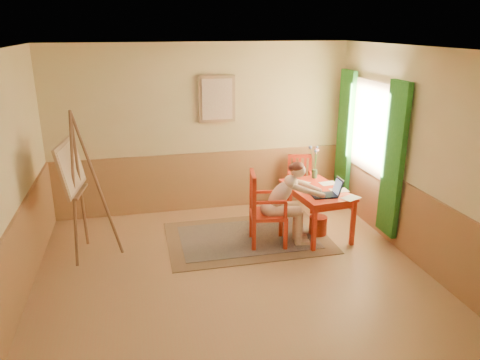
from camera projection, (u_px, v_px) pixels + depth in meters
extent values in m
cube|color=#AA7C52|center=(231.00, 271.00, 6.02)|extent=(5.00, 4.50, 0.02)
cube|color=white|center=(229.00, 47.00, 5.12)|extent=(5.00, 4.50, 0.02)
cube|color=#D6BC83|center=(202.00, 129.00, 7.66)|extent=(5.00, 0.02, 2.80)
cube|color=#D6BC83|center=(292.00, 254.00, 3.49)|extent=(5.00, 0.02, 2.80)
cube|color=#D6BC83|center=(6.00, 184.00, 5.03)|extent=(0.02, 4.50, 2.80)
cube|color=#D6BC83|center=(415.00, 156.00, 6.11)|extent=(0.02, 4.50, 2.80)
cube|color=#A57448|center=(204.00, 181.00, 7.92)|extent=(5.00, 0.04, 1.00)
cube|color=#A57448|center=(21.00, 257.00, 5.33)|extent=(0.04, 4.50, 1.00)
cube|color=#A57448|center=(405.00, 218.00, 6.39)|extent=(0.04, 4.50, 1.00)
cube|color=white|center=(372.00, 128.00, 7.07)|extent=(0.02, 1.00, 1.30)
cube|color=#9E7A57|center=(371.00, 128.00, 7.07)|extent=(0.03, 1.12, 1.42)
cube|color=#308228|center=(393.00, 160.00, 6.43)|extent=(0.08, 0.45, 2.20)
cube|color=#308228|center=(345.00, 136.00, 7.87)|extent=(0.08, 0.45, 2.20)
cube|color=#9E7A57|center=(217.00, 99.00, 7.51)|extent=(0.60, 0.04, 0.76)
cube|color=beige|center=(217.00, 99.00, 7.48)|extent=(0.50, 0.02, 0.66)
cube|color=#8C7251|center=(248.00, 238.00, 6.93)|extent=(2.41, 1.61, 0.01)
cube|color=black|center=(248.00, 237.00, 6.93)|extent=(2.00, 1.21, 0.01)
cube|color=red|center=(317.00, 190.00, 6.90)|extent=(0.84, 1.27, 0.04)
cube|color=red|center=(316.00, 194.00, 6.92)|extent=(0.73, 1.16, 0.10)
cube|color=red|center=(314.00, 229.00, 6.43)|extent=(0.06, 0.06, 0.68)
cube|color=red|center=(353.00, 223.00, 6.62)|extent=(0.06, 0.06, 0.68)
cube|color=red|center=(282.00, 202.00, 7.42)|extent=(0.06, 0.06, 0.68)
cube|color=red|center=(316.00, 197.00, 7.61)|extent=(0.06, 0.06, 0.68)
cube|color=red|center=(268.00, 214.00, 6.61)|extent=(0.57, 0.56, 0.05)
cube|color=red|center=(254.00, 237.00, 6.47)|extent=(0.06, 0.06, 0.44)
cube|color=red|center=(285.00, 236.00, 6.50)|extent=(0.06, 0.06, 0.44)
cube|color=red|center=(251.00, 224.00, 6.88)|extent=(0.06, 0.06, 0.44)
cube|color=red|center=(281.00, 223.00, 6.91)|extent=(0.06, 0.06, 0.44)
cube|color=red|center=(254.00, 199.00, 6.29)|extent=(0.06, 0.06, 0.60)
cube|color=red|center=(251.00, 188.00, 6.69)|extent=(0.06, 0.06, 0.60)
cube|color=red|center=(253.00, 175.00, 6.41)|extent=(0.13, 0.48, 0.07)
cube|color=red|center=(254.00, 197.00, 6.39)|extent=(0.04, 0.05, 0.49)
cube|color=red|center=(253.00, 194.00, 6.50)|extent=(0.04, 0.05, 0.49)
cube|color=red|center=(252.00, 192.00, 6.60)|extent=(0.04, 0.05, 0.49)
cube|color=red|center=(270.00, 202.00, 6.32)|extent=(0.45, 0.12, 0.04)
cube|color=red|center=(286.00, 210.00, 6.38)|extent=(0.05, 0.05, 0.24)
cube|color=red|center=(267.00, 192.00, 6.73)|extent=(0.45, 0.12, 0.04)
cube|color=red|center=(281.00, 199.00, 6.78)|extent=(0.05, 0.05, 0.24)
cube|color=red|center=(300.00, 187.00, 7.90)|extent=(0.50, 0.51, 0.04)
cube|color=red|center=(288.00, 195.00, 8.15)|extent=(0.06, 0.06, 0.38)
cube|color=red|center=(290.00, 203.00, 7.79)|extent=(0.06, 0.06, 0.38)
cube|color=red|center=(309.00, 195.00, 8.15)|extent=(0.06, 0.06, 0.38)
cube|color=red|center=(312.00, 203.00, 7.79)|extent=(0.06, 0.06, 0.38)
cube|color=red|center=(289.00, 169.00, 7.99)|extent=(0.06, 0.06, 0.51)
cube|color=red|center=(310.00, 169.00, 8.00)|extent=(0.06, 0.06, 0.51)
cube|color=red|center=(300.00, 156.00, 7.92)|extent=(0.41, 0.14, 0.06)
cube|color=red|center=(294.00, 169.00, 8.00)|extent=(0.05, 0.04, 0.42)
cube|color=red|center=(299.00, 169.00, 8.00)|extent=(0.05, 0.04, 0.42)
cube|color=red|center=(305.00, 169.00, 8.00)|extent=(0.05, 0.04, 0.42)
cube|color=red|center=(290.00, 175.00, 7.83)|extent=(0.12, 0.38, 0.03)
cube|color=red|center=(291.00, 184.00, 7.69)|extent=(0.04, 0.04, 0.21)
cube|color=red|center=(311.00, 175.00, 7.83)|extent=(0.12, 0.38, 0.03)
cube|color=red|center=(313.00, 184.00, 7.69)|extent=(0.04, 0.04, 0.21)
ellipsoid|color=beige|center=(270.00, 209.00, 6.59)|extent=(0.33, 0.39, 0.22)
cylinder|color=beige|center=(285.00, 212.00, 6.52)|extent=(0.45, 0.22, 0.16)
cylinder|color=beige|center=(283.00, 207.00, 6.69)|extent=(0.45, 0.22, 0.16)
cylinder|color=beige|center=(299.00, 228.00, 6.62)|extent=(0.13, 0.13, 0.50)
cylinder|color=beige|center=(296.00, 223.00, 6.78)|extent=(0.13, 0.13, 0.50)
cube|color=beige|center=(302.00, 243.00, 6.70)|extent=(0.22, 0.12, 0.07)
cube|color=beige|center=(300.00, 238.00, 6.86)|extent=(0.22, 0.12, 0.07)
ellipsoid|color=beige|center=(280.00, 194.00, 6.53)|extent=(0.52, 0.36, 0.52)
ellipsoid|color=beige|center=(291.00, 182.00, 6.48)|extent=(0.24, 0.32, 0.18)
sphere|color=beige|center=(299.00, 171.00, 6.43)|extent=(0.23, 0.23, 0.20)
ellipsoid|color=maroon|center=(297.00, 167.00, 6.41)|extent=(0.21, 0.22, 0.14)
sphere|color=maroon|center=(292.00, 168.00, 6.41)|extent=(0.12, 0.12, 0.10)
cylinder|color=beige|center=(299.00, 188.00, 6.36)|extent=(0.23, 0.14, 0.15)
cylinder|color=beige|center=(314.00, 193.00, 6.42)|extent=(0.29, 0.10, 0.17)
sphere|color=beige|center=(306.00, 191.00, 6.37)|extent=(0.10, 0.10, 0.09)
sphere|color=beige|center=(323.00, 195.00, 6.47)|extent=(0.08, 0.08, 0.07)
cylinder|color=beige|center=(296.00, 182.00, 6.64)|extent=(0.22, 0.10, 0.15)
cylinder|color=beige|center=(311.00, 187.00, 6.66)|extent=(0.30, 0.18, 0.17)
sphere|color=beige|center=(302.00, 183.00, 6.66)|extent=(0.10, 0.10, 0.09)
sphere|color=beige|center=(320.00, 191.00, 6.65)|extent=(0.08, 0.08, 0.07)
cube|color=#1E2338|center=(324.00, 195.00, 6.59)|extent=(0.36, 0.27, 0.02)
cube|color=#2D3342|center=(324.00, 195.00, 6.59)|extent=(0.32, 0.21, 0.00)
cube|color=#1E2338|center=(338.00, 186.00, 6.59)|extent=(0.09, 0.26, 0.24)
cube|color=#99BFF2|center=(337.00, 187.00, 6.59)|extent=(0.07, 0.21, 0.19)
cube|color=white|center=(351.00, 198.00, 6.52)|extent=(0.32, 0.28, 0.00)
cube|color=white|center=(328.00, 183.00, 7.12)|extent=(0.28, 0.21, 0.00)
cube|color=white|center=(301.00, 183.00, 7.12)|extent=(0.32, 0.30, 0.00)
cube|color=white|center=(339.00, 190.00, 6.82)|extent=(0.27, 0.19, 0.00)
cylinder|color=#3F724C|center=(315.00, 174.00, 7.36)|extent=(0.09, 0.09, 0.14)
cylinder|color=#3F7233|center=(313.00, 159.00, 7.33)|extent=(0.06, 0.11, 0.37)
sphere|color=#728CD8|center=(310.00, 147.00, 7.31)|extent=(0.06, 0.06, 0.06)
cylinder|color=#3F7233|center=(315.00, 160.00, 7.25)|extent=(0.05, 0.08, 0.38)
sphere|color=pink|center=(315.00, 149.00, 7.15)|extent=(0.04, 0.04, 0.04)
cylinder|color=#3F7233|center=(315.00, 162.00, 7.32)|extent=(0.02, 0.04, 0.28)
sphere|color=pink|center=(316.00, 153.00, 7.29)|extent=(0.05, 0.05, 0.04)
cylinder|color=#3F7233|center=(315.00, 161.00, 7.24)|extent=(0.05, 0.11, 0.36)
sphere|color=#728CD8|center=(316.00, 151.00, 7.13)|extent=(0.05, 0.05, 0.05)
cylinder|color=#3F7233|center=(316.00, 160.00, 7.34)|extent=(0.07, 0.08, 0.32)
sphere|color=pink|center=(318.00, 150.00, 7.33)|extent=(0.05, 0.05, 0.05)
cylinder|color=#3F7233|center=(316.00, 161.00, 7.32)|extent=(0.04, 0.05, 0.32)
sphere|color=pink|center=(317.00, 150.00, 7.29)|extent=(0.04, 0.04, 0.04)
cylinder|color=#3F7233|center=(316.00, 159.00, 7.33)|extent=(0.06, 0.10, 0.36)
sphere|color=#728CD8|center=(317.00, 147.00, 7.32)|extent=(0.05, 0.05, 0.04)
cylinder|color=#AA361F|center=(318.00, 225.00, 7.02)|extent=(0.28, 0.28, 0.29)
cylinder|color=brown|center=(74.00, 190.00, 5.97)|extent=(0.15, 0.37, 2.03)
cylinder|color=brown|center=(80.00, 182.00, 6.28)|extent=(0.05, 0.37, 2.03)
cylinder|color=brown|center=(98.00, 185.00, 6.15)|extent=(0.53, 0.11, 2.04)
cylinder|color=brown|center=(75.00, 192.00, 6.15)|extent=(0.11, 0.57, 0.03)
cube|color=brown|center=(80.00, 192.00, 6.16)|extent=(0.15, 0.62, 0.03)
cube|color=#9E7A57|center=(70.00, 166.00, 6.04)|extent=(0.27, 0.91, 0.68)
cube|color=beige|center=(72.00, 166.00, 6.04)|extent=(0.22, 0.82, 0.58)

